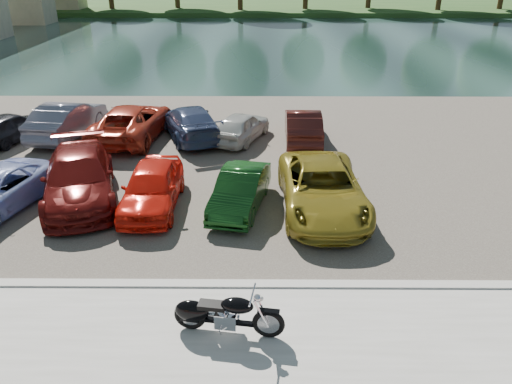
% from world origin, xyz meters
% --- Properties ---
extents(ground, '(200.00, 200.00, 0.00)m').
position_xyz_m(ground, '(0.00, 0.00, 0.00)').
color(ground, '#595447').
rests_on(ground, ground).
extents(promenade, '(60.00, 6.00, 0.10)m').
position_xyz_m(promenade, '(0.00, -1.00, 0.05)').
color(promenade, '#9F9E96').
rests_on(promenade, ground).
extents(kerb, '(60.00, 0.30, 0.14)m').
position_xyz_m(kerb, '(0.00, 2.00, 0.07)').
color(kerb, '#9F9E96').
rests_on(kerb, ground).
extents(parking_lot, '(60.00, 18.00, 0.04)m').
position_xyz_m(parking_lot, '(0.00, 11.00, 0.02)').
color(parking_lot, '#453F38').
rests_on(parking_lot, ground).
extents(river, '(120.00, 40.00, 0.00)m').
position_xyz_m(river, '(0.00, 40.00, 0.00)').
color(river, '#182C29').
rests_on(river, ground).
extents(far_bank, '(120.00, 24.00, 0.60)m').
position_xyz_m(far_bank, '(0.00, 72.00, 0.30)').
color(far_bank, '#1D4418').
rests_on(far_bank, ground).
extents(motorcycle, '(2.32, 0.78, 1.05)m').
position_xyz_m(motorcycle, '(-1.17, 0.35, 0.56)').
color(motorcycle, black).
rests_on(motorcycle, promenade).
extents(car_3, '(3.60, 5.70, 1.54)m').
position_xyz_m(car_3, '(-6.11, 6.73, 0.81)').
color(car_3, '#570E0C').
rests_on(car_3, parking_lot).
extents(car_4, '(1.66, 4.08, 1.39)m').
position_xyz_m(car_4, '(-3.67, 6.20, 0.73)').
color(car_4, red).
rests_on(car_4, parking_lot).
extents(car_5, '(1.98, 3.88, 1.22)m').
position_xyz_m(car_5, '(-0.93, 6.14, 0.65)').
color(car_5, '#0F3A12').
rests_on(car_5, parking_lot).
extents(car_6, '(2.59, 5.37, 1.47)m').
position_xyz_m(car_6, '(1.60, 6.02, 0.78)').
color(car_6, olive).
rests_on(car_6, parking_lot).
extents(car_8, '(2.67, 3.99, 1.26)m').
position_xyz_m(car_8, '(-10.92, 12.35, 0.67)').
color(car_8, black).
rests_on(car_8, parking_lot).
extents(car_9, '(2.29, 4.85, 1.54)m').
position_xyz_m(car_9, '(-8.68, 12.99, 0.81)').
color(car_9, slate).
rests_on(car_9, parking_lot).
extents(car_10, '(2.95, 5.53, 1.48)m').
position_xyz_m(car_10, '(-5.83, 12.78, 0.78)').
color(car_10, '#AF311D').
rests_on(car_10, parking_lot).
extents(car_11, '(3.48, 5.14, 1.38)m').
position_xyz_m(car_11, '(-3.33, 12.89, 0.73)').
color(car_11, navy).
rests_on(car_11, parking_lot).
extents(car_12, '(2.71, 3.92, 1.24)m').
position_xyz_m(car_12, '(-1.11, 12.51, 0.66)').
color(car_12, beige).
rests_on(car_12, parking_lot).
extents(car_13, '(1.54, 4.19, 1.37)m').
position_xyz_m(car_13, '(1.50, 12.47, 0.73)').
color(car_13, '#411511').
rests_on(car_13, parking_lot).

